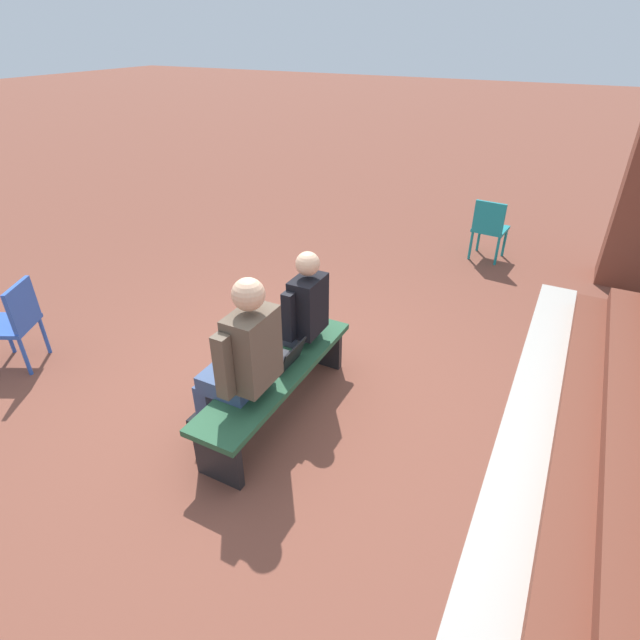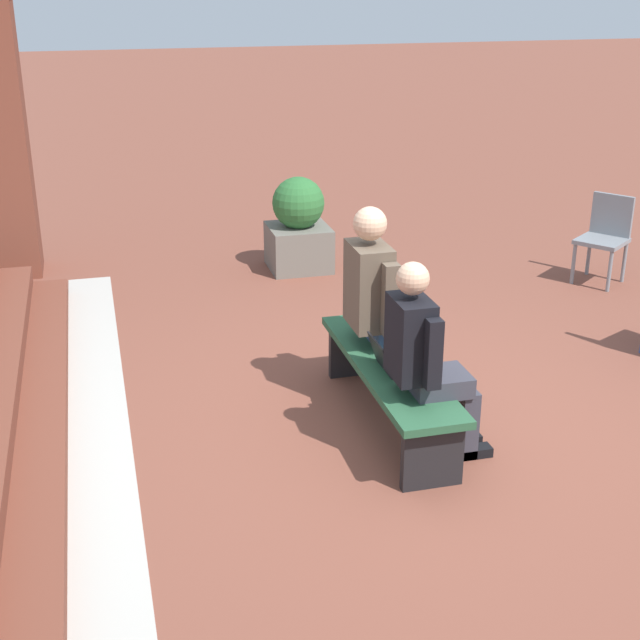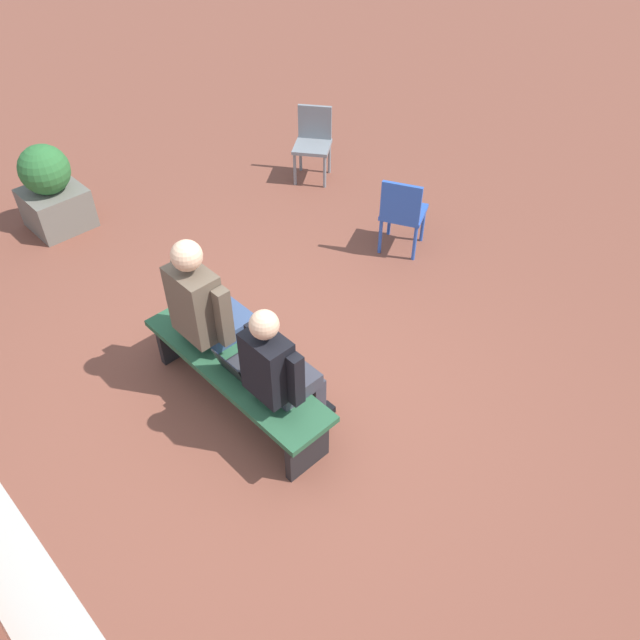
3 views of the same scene
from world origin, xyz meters
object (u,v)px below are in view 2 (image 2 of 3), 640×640
(person_student, at_px, (426,355))
(laptop, at_px, (392,361))
(person_adult, at_px, (384,301))
(planter, at_px, (299,227))
(plastic_chair_far_right, at_px, (606,233))
(bench, at_px, (389,376))

(person_student, relative_size, laptop, 4.03)
(person_adult, height_order, planter, person_adult)
(person_adult, relative_size, plastic_chair_far_right, 1.68)
(bench, relative_size, person_adult, 1.27)
(bench, height_order, person_adult, person_adult)
(person_adult, bearing_deg, person_student, 179.49)
(person_student, height_order, planter, person_student)
(plastic_chair_far_right, xyz_separation_m, planter, (1.12, 2.77, -0.04))
(bench, distance_m, laptop, 0.17)
(person_student, distance_m, planter, 3.85)
(plastic_chair_far_right, relative_size, planter, 0.89)
(person_student, distance_m, laptop, 0.43)
(laptop, bearing_deg, bench, -7.64)
(laptop, distance_m, plastic_chair_far_right, 3.79)
(bench, bearing_deg, person_student, -172.08)
(planter, bearing_deg, bench, 176.76)
(person_student, xyz_separation_m, plastic_chair_far_right, (2.72, -2.89, -0.21))
(person_adult, height_order, plastic_chair_far_right, person_adult)
(person_adult, xyz_separation_m, planter, (3.03, -0.12, -0.31))
(laptop, bearing_deg, plastic_chair_far_right, -51.65)
(laptop, relative_size, plastic_chair_far_right, 0.38)
(person_student, bearing_deg, planter, -1.90)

